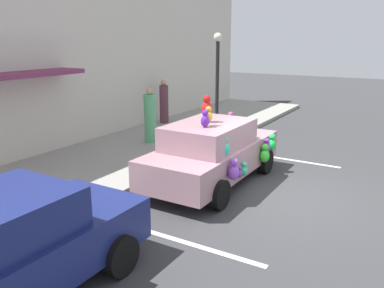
{
  "coord_description": "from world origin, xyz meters",
  "views": [
    {
      "loc": [
        -8.11,
        -2.59,
        3.47
      ],
      "look_at": [
        0.07,
        2.31,
        0.9
      ],
      "focal_mm": 36.92,
      "sensor_mm": 36.0,
      "label": 1
    }
  ],
  "objects_px": {
    "parked_sedan_behind": "(2,252)",
    "pedestrian_walking_past": "(150,117)",
    "pedestrian_near_shopfront": "(164,103)",
    "plush_covered_car": "(213,152)",
    "street_lamp_post": "(217,74)",
    "teddy_bear_on_sidewalk": "(174,139)"
  },
  "relations": [
    {
      "from": "parked_sedan_behind",
      "to": "pedestrian_walking_past",
      "type": "relative_size",
      "value": 2.26
    },
    {
      "from": "parked_sedan_behind",
      "to": "pedestrian_near_shopfront",
      "type": "xyz_separation_m",
      "value": [
        10.22,
        4.56,
        0.18
      ]
    },
    {
      "from": "plush_covered_car",
      "to": "pedestrian_walking_past",
      "type": "height_order",
      "value": "plush_covered_car"
    },
    {
      "from": "pedestrian_walking_past",
      "to": "plush_covered_car",
      "type": "bearing_deg",
      "value": -120.28
    },
    {
      "from": "street_lamp_post",
      "to": "pedestrian_near_shopfront",
      "type": "height_order",
      "value": "street_lamp_post"
    },
    {
      "from": "plush_covered_car",
      "to": "parked_sedan_behind",
      "type": "relative_size",
      "value": 1.07
    },
    {
      "from": "parked_sedan_behind",
      "to": "street_lamp_post",
      "type": "bearing_deg",
      "value": 10.06
    },
    {
      "from": "plush_covered_car",
      "to": "street_lamp_post",
      "type": "bearing_deg",
      "value": 26.22
    },
    {
      "from": "street_lamp_post",
      "to": "pedestrian_near_shopfront",
      "type": "relative_size",
      "value": 2.0
    },
    {
      "from": "parked_sedan_behind",
      "to": "street_lamp_post",
      "type": "height_order",
      "value": "street_lamp_post"
    },
    {
      "from": "street_lamp_post",
      "to": "pedestrian_walking_past",
      "type": "distance_m",
      "value": 2.67
    },
    {
      "from": "parked_sedan_behind",
      "to": "pedestrian_walking_past",
      "type": "distance_m",
      "value": 8.1
    },
    {
      "from": "plush_covered_car",
      "to": "teddy_bear_on_sidewalk",
      "type": "distance_m",
      "value": 2.63
    },
    {
      "from": "plush_covered_car",
      "to": "street_lamp_post",
      "type": "distance_m",
      "value": 4.35
    },
    {
      "from": "teddy_bear_on_sidewalk",
      "to": "pedestrian_near_shopfront",
      "type": "height_order",
      "value": "pedestrian_near_shopfront"
    },
    {
      "from": "parked_sedan_behind",
      "to": "pedestrian_walking_past",
      "type": "height_order",
      "value": "pedestrian_walking_past"
    },
    {
      "from": "plush_covered_car",
      "to": "parked_sedan_behind",
      "type": "height_order",
      "value": "plush_covered_car"
    },
    {
      "from": "street_lamp_post",
      "to": "pedestrian_near_shopfront",
      "type": "bearing_deg",
      "value": 70.02
    },
    {
      "from": "pedestrian_walking_past",
      "to": "teddy_bear_on_sidewalk",
      "type": "bearing_deg",
      "value": -110.69
    },
    {
      "from": "teddy_bear_on_sidewalk",
      "to": "plush_covered_car",
      "type": "bearing_deg",
      "value": -125.04
    },
    {
      "from": "plush_covered_car",
      "to": "pedestrian_near_shopfront",
      "type": "bearing_deg",
      "value": 45.06
    },
    {
      "from": "street_lamp_post",
      "to": "teddy_bear_on_sidewalk",
      "type": "bearing_deg",
      "value": 171.09
    }
  ]
}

